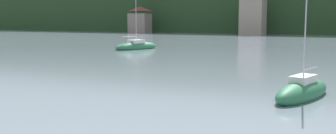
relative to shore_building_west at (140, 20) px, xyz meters
The scene contains 4 objects.
shore_building_west is the anchor object (origin of this frame).
shore_building_westcentral 31.12m from the shore_building_west, ahead, with size 5.61×5.28×10.76m.
sailboat_mid_0 88.60m from the shore_building_west, 53.39° to the right, with size 2.31×4.87×6.35m.
sailboat_far_3 59.50m from the shore_building_west, 58.34° to the right, with size 3.61×6.28×8.37m.
Camera 1 is at (8.54, 37.66, 3.32)m, focal length 40.32 mm.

